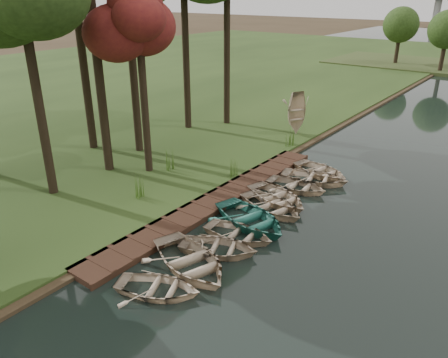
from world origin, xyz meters
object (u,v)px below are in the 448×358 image
Objects in this scene: rowboat_1 at (190,259)px; rowboat_2 at (218,246)px; rowboat_0 at (158,286)px; stored_rowboat at (295,130)px; boardwalk at (217,201)px.

rowboat_2 is at bearing 11.22° from rowboat_1.
rowboat_2 is (0.19, 1.45, -0.09)m from rowboat_1.
rowboat_1 reaches higher than rowboat_0.
stored_rowboat is (-4.60, 16.44, 0.15)m from rowboat_1.
boardwalk is at bearing 16.26° from rowboat_2.
rowboat_0 is (2.69, -6.71, 0.21)m from boardwalk.
rowboat_0 is at bearing -138.20° from stored_rowboat.
boardwalk is 5.38× the size of rowboat_0.
rowboat_1 is at bearing -20.94° from rowboat_0.
rowboat_1 is 1.47m from rowboat_2.
stored_rowboat is at bearing 99.81° from boardwalk.
boardwalk is 11.67m from stored_rowboat.
boardwalk is at bearing -1.75° from rowboat_0.
rowboat_2 is at bearing -51.33° from boardwalk.
stored_rowboat reaches higher than boardwalk.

